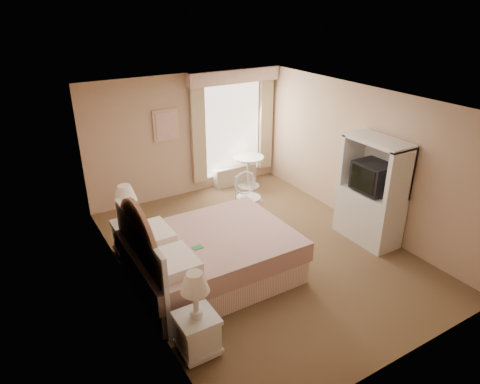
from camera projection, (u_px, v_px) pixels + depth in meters
room at (262, 182)px, 6.54m from camera, size 4.21×5.51×2.51m
window at (234, 125)px, 9.06m from camera, size 2.05×0.22×2.51m
framed_art at (166, 125)px, 8.32m from camera, size 0.52×0.04×0.62m
bed at (205, 257)px, 6.22m from camera, size 2.32×1.83×1.62m
nightstand_near at (197, 324)px, 4.90m from camera, size 0.46×0.46×1.10m
nightstand_far at (129, 229)px, 6.81m from camera, size 0.50×0.50×1.20m
round_table at (248, 167)px, 9.28m from camera, size 0.66×0.66×0.70m
cafe_chair at (247, 193)px, 7.86m from camera, size 0.46×0.46×0.93m
armoire at (371, 199)px, 7.14m from camera, size 0.54×1.08×1.80m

